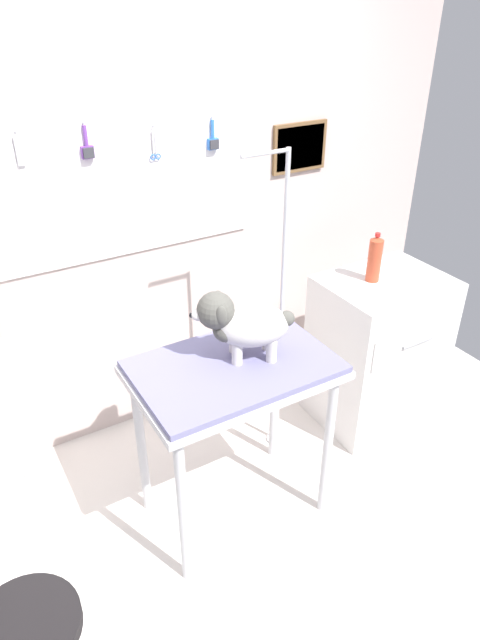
% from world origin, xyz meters
% --- Properties ---
extents(ground, '(4.40, 4.00, 0.04)m').
position_xyz_m(ground, '(0.00, 0.00, -0.02)').
color(ground, silver).
extents(rear_wall_panel, '(4.00, 0.11, 2.30)m').
position_xyz_m(rear_wall_panel, '(0.00, 1.28, 1.16)').
color(rear_wall_panel, '#BDAAA4').
rests_on(rear_wall_panel, ground).
extents(grooming_table, '(0.87, 0.57, 0.89)m').
position_xyz_m(grooming_table, '(0.07, 0.35, 0.78)').
color(grooming_table, '#B7B7BC').
rests_on(grooming_table, ground).
extents(grooming_arm, '(0.30, 0.11, 1.67)m').
position_xyz_m(grooming_arm, '(0.52, 0.65, 0.78)').
color(grooming_arm, '#B7B7BC').
rests_on(grooming_arm, ground).
extents(dog, '(0.43, 0.31, 0.32)m').
position_xyz_m(dog, '(0.12, 0.37, 1.06)').
color(dog, silver).
rests_on(dog, grooming_table).
extents(cabinet_right, '(0.68, 0.54, 0.90)m').
position_xyz_m(cabinet_right, '(1.16, 0.58, 0.45)').
color(cabinet_right, silver).
rests_on(cabinet_right, ground).
extents(stool, '(0.35, 0.35, 0.55)m').
position_xyz_m(stool, '(-0.97, -0.12, 0.45)').
color(stool, '#9E9EA3').
rests_on(stool, ground).
extents(soda_bottle, '(0.07, 0.07, 0.27)m').
position_xyz_m(soda_bottle, '(1.09, 0.62, 1.03)').
color(soda_bottle, '#BA462A').
rests_on(soda_bottle, cabinet_right).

